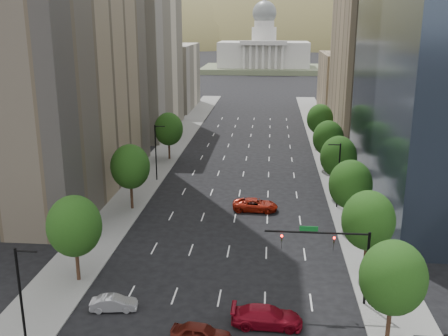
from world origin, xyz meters
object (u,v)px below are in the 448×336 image
(capitol, at_px, (264,54))
(car_maroon, at_px, (201,334))
(car_silver, at_px, (114,303))
(traffic_signal, at_px, (339,251))
(car_red_far, at_px, (255,205))
(car_red_near, at_px, (267,317))

(capitol, xyz_separation_m, car_maroon, (-0.76, -226.65, -7.76))
(capitol, xyz_separation_m, car_silver, (-9.00, -222.58, -7.91))
(traffic_signal, bearing_deg, car_silver, -171.64)
(car_maroon, height_order, car_silver, car_maroon)
(car_red_far, bearing_deg, car_red_near, -174.24)
(capitol, distance_m, car_red_near, 223.97)
(car_maroon, distance_m, car_red_far, 30.05)
(capitol, relative_size, car_silver, 14.73)
(car_red_near, bearing_deg, capitol, 1.45)
(car_maroon, xyz_separation_m, car_silver, (-8.24, 4.07, -0.14))
(car_maroon, xyz_separation_m, car_red_far, (3.27, 29.87, 0.02))
(traffic_signal, relative_size, capitol, 0.15)
(capitol, height_order, car_silver, capitol)
(car_silver, bearing_deg, car_red_near, -103.05)
(traffic_signal, height_order, car_red_near, traffic_signal)
(car_red_near, distance_m, car_maroon, 5.88)
(traffic_signal, distance_m, car_maroon, 13.95)
(car_silver, bearing_deg, car_maroon, -124.17)
(car_red_near, relative_size, car_red_far, 0.99)
(car_red_far, bearing_deg, car_silver, 157.77)
(car_maroon, relative_size, car_red_far, 0.80)
(capitol, xyz_separation_m, car_red_far, (2.52, -196.78, -7.75))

